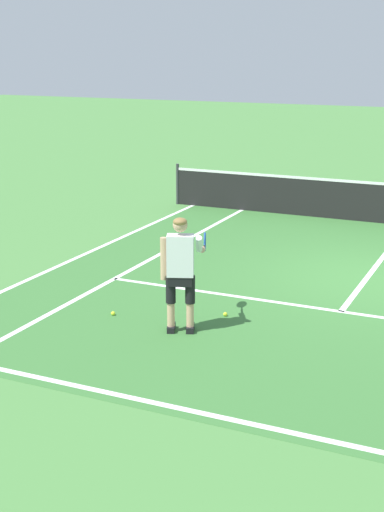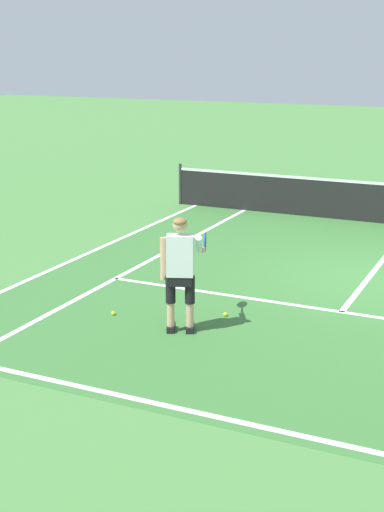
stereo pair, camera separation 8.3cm
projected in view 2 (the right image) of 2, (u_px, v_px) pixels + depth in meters
The scene contains 10 objects.
ground_plane at pixel (369, 278), 13.32m from camera, with size 80.00×80.00×0.00m, color #477F3D.
court_inner_surface at pixel (359, 290), 12.66m from camera, with size 10.98×10.78×0.00m, color #387033.
line_baseline at pixel (252, 425), 8.14m from camera, with size 10.98×0.10×0.01m, color white.
line_service at pixel (341, 312), 11.61m from camera, with size 8.23×0.10×0.01m, color white.
line_centre_service at pixel (382, 261), 14.39m from camera, with size 0.10×6.40×0.01m, color white.
line_singles_left at pixel (148, 261), 14.34m from camera, with size 0.10×10.38×0.01m, color white.
line_doubles_left at pixel (88, 253), 14.90m from camera, with size 0.10×10.38×0.01m, color white.
tennis_player at pixel (181, 266), 10.57m from camera, with size 0.57×1.23×1.71m.
tennis_ball_near_feet at pixel (113, 313), 11.47m from camera, with size 0.07×0.07×0.07m, color #CCE02D.
tennis_ball_by_baseline at pixel (225, 314), 11.42m from camera, with size 0.07×0.07×0.07m, color #CCE02D.
Camera 2 is at (2.51, -12.86, 4.01)m, focal length 51.90 mm.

